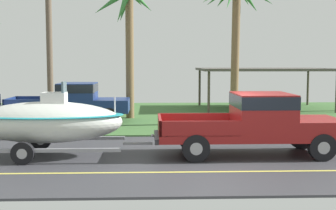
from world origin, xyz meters
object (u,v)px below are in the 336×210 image
palm_tree_far_left (237,8)px  utility_pole (49,40)px  palm_tree_near_right (128,18)px  carport_awning (263,70)px  parked_pickup_background (77,101)px  boat_on_trailer (47,122)px  pickup_truck_towing (261,121)px

palm_tree_far_left → utility_pole: bearing=-166.1°
palm_tree_near_right → carport_awning: bearing=28.8°
utility_pole → parked_pickup_background: bearing=79.4°
boat_on_trailer → pickup_truck_towing: bearing=0.0°
pickup_truck_towing → carport_awning: bearing=76.0°
pickup_truck_towing → parked_pickup_background: 10.37m
palm_tree_far_left → boat_on_trailer: bearing=-136.2°
carport_awning → palm_tree_near_right: size_ratio=1.13×
parked_pickup_background → palm_tree_far_left: 8.46m
palm_tree_near_right → utility_pole: (-2.93, -4.36, -1.24)m
palm_tree_far_left → utility_pole: size_ratio=0.93×
parked_pickup_background → palm_tree_near_right: palm_tree_near_right is taller
palm_tree_near_right → parked_pickup_background: bearing=-151.2°
palm_tree_near_right → boat_on_trailer: bearing=-102.7°
carport_awning → palm_tree_far_left: (-2.87, -6.70, 2.84)m
parked_pickup_background → utility_pole: (-0.57, -3.06, 2.70)m
boat_on_trailer → utility_pole: bearing=100.4°
boat_on_trailer → parked_pickup_background: (-0.30, 7.81, -0.02)m
palm_tree_near_right → utility_pole: 5.40m
parked_pickup_background → palm_tree_near_right: bearing=28.8°
carport_awning → palm_tree_near_right: palm_tree_near_right is taller
palm_tree_near_right → palm_tree_far_left: size_ratio=1.00×
palm_tree_near_right → palm_tree_far_left: (4.92, -2.42, 0.23)m
palm_tree_far_left → pickup_truck_towing: bearing=-93.9°
utility_pole → carport_awning: bearing=38.9°
pickup_truck_towing → palm_tree_far_left: bearing=86.1°
parked_pickup_background → utility_pole: 4.12m
pickup_truck_towing → parked_pickup_background: (-6.82, 7.81, -0.01)m
pickup_truck_towing → utility_pole: 9.19m
boat_on_trailer → carport_awning: bearing=53.7°
carport_awning → palm_tree_near_right: (-7.79, -4.29, 2.61)m
parked_pickup_background → palm_tree_far_left: palm_tree_far_left is taller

